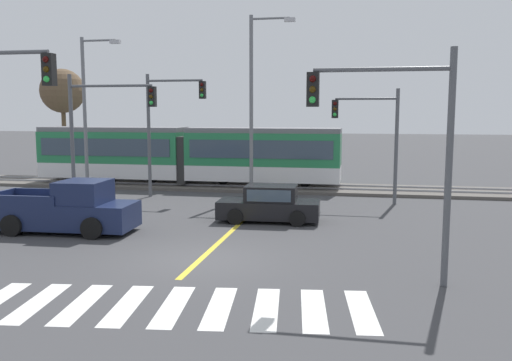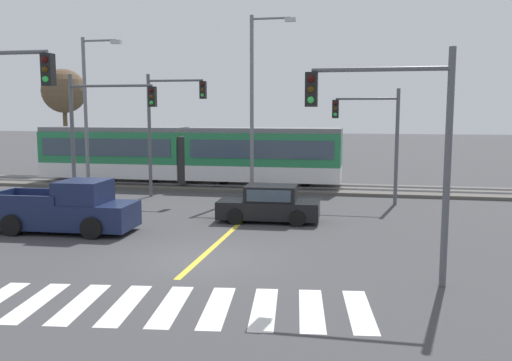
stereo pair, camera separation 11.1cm
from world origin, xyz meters
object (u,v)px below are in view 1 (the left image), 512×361
at_px(traffic_light_far_right, 374,129).
at_px(traffic_light_mid_left, 100,121).
at_px(sedan_crossing, 269,205).
at_px(traffic_light_far_left, 167,117).
at_px(street_lamp_centre, 255,96).
at_px(bare_tree_far_west, 63,92).
at_px(light_rail_tram, 187,153).
at_px(pickup_truck, 68,210).
at_px(traffic_light_near_right, 400,132).
at_px(street_lamp_west, 88,105).

bearing_deg(traffic_light_far_right, traffic_light_mid_left, -161.54).
xyz_separation_m(sedan_crossing, traffic_light_far_left, (-6.40, 5.35, 3.58)).
height_order(traffic_light_mid_left, street_lamp_centre, street_lamp_centre).
bearing_deg(traffic_light_far_right, sedan_crossing, -128.74).
bearing_deg(traffic_light_far_right, traffic_light_far_left, 179.93).
relative_size(traffic_light_mid_left, bare_tree_far_west, 0.81).
bearing_deg(traffic_light_mid_left, light_rail_tram, 80.21).
bearing_deg(pickup_truck, traffic_light_near_right, -18.76).
distance_m(street_lamp_centre, bare_tree_far_west, 18.20).
xyz_separation_m(light_rail_tram, bare_tree_far_west, (-11.35, 5.58, 3.97)).
distance_m(traffic_light_far_right, bare_tree_far_west, 24.44).
bearing_deg(street_lamp_centre, traffic_light_far_right, -11.93).
xyz_separation_m(traffic_light_near_right, traffic_light_far_left, (-11.08, 12.81, 0.26)).
relative_size(light_rail_tram, pickup_truck, 3.38).
bearing_deg(traffic_light_mid_left, sedan_crossing, -8.45).
relative_size(sedan_crossing, traffic_light_far_left, 0.65).
relative_size(traffic_light_near_right, traffic_light_mid_left, 0.98).
xyz_separation_m(light_rail_tram, traffic_light_far_left, (0.29, -4.10, 2.23)).
bearing_deg(traffic_light_near_right, street_lamp_centre, 115.00).
xyz_separation_m(traffic_light_far_left, street_lamp_west, (-5.08, 1.15, 0.65)).
height_order(traffic_light_far_left, street_lamp_centre, street_lamp_centre).
bearing_deg(bare_tree_far_west, traffic_light_far_right, -23.48).
distance_m(traffic_light_near_right, traffic_light_far_left, 16.94).
distance_m(sedan_crossing, street_lamp_centre, 8.36).
height_order(street_lamp_centre, bare_tree_far_west, street_lamp_centre).
bearing_deg(light_rail_tram, traffic_light_far_left, -86.02).
height_order(light_rail_tram, street_lamp_west, street_lamp_west).
bearing_deg(traffic_light_mid_left, bare_tree_far_west, 125.67).
bearing_deg(sedan_crossing, traffic_light_far_left, 140.08).
xyz_separation_m(traffic_light_mid_left, bare_tree_far_west, (-9.93, 13.83, 1.91)).
height_order(sedan_crossing, traffic_light_near_right, traffic_light_near_right).
relative_size(pickup_truck, bare_tree_far_west, 0.71).
bearing_deg(light_rail_tram, bare_tree_far_west, 153.83).
distance_m(sedan_crossing, bare_tree_far_west, 24.08).
height_order(sedan_crossing, traffic_light_mid_left, traffic_light_mid_left).
relative_size(traffic_light_far_right, street_lamp_west, 0.65).
xyz_separation_m(traffic_light_near_right, traffic_light_mid_left, (-12.78, 8.66, 0.09)).
height_order(light_rail_tram, street_lamp_centre, street_lamp_centre).
xyz_separation_m(light_rail_tram, street_lamp_centre, (4.79, -2.81, 3.36)).
xyz_separation_m(sedan_crossing, traffic_light_mid_left, (-8.11, 1.20, 3.41)).
height_order(street_lamp_west, bare_tree_far_west, street_lamp_west).
bearing_deg(bare_tree_far_west, light_rail_tram, -26.17).
xyz_separation_m(traffic_light_mid_left, street_lamp_west, (-3.37, 5.30, 0.82)).
bearing_deg(traffic_light_far_left, traffic_light_mid_left, -112.39).
bearing_deg(traffic_light_mid_left, pickup_truck, -78.68).
xyz_separation_m(pickup_truck, traffic_light_mid_left, (-0.93, 4.63, 3.27)).
bearing_deg(sedan_crossing, bare_tree_far_west, 140.18).
distance_m(traffic_light_near_right, bare_tree_far_west, 32.03).
xyz_separation_m(traffic_light_far_left, street_lamp_centre, (4.50, 1.29, 1.12)).
bearing_deg(light_rail_tram, traffic_light_far_right, -20.57).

